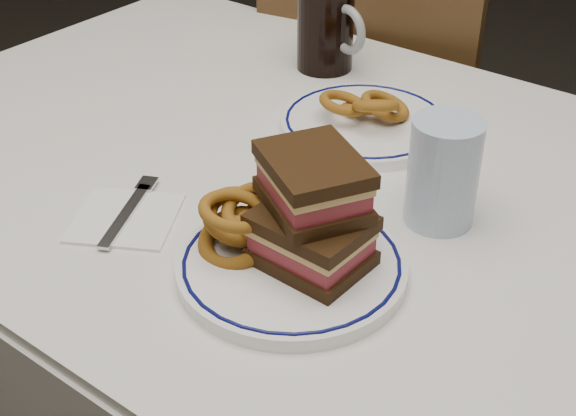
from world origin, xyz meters
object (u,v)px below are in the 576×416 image
Objects in this scene: chair_far at (380,119)px; reuben_sandwich at (312,211)px; main_plate at (292,266)px; beer_mug at (327,22)px; far_plate at (365,123)px.

chair_far reaches higher than reuben_sandwich.
chair_far reaches higher than main_plate.
far_plate is at bearing -39.84° from beer_mug.
reuben_sandwich is at bearing -67.08° from far_plate.
beer_mug is 0.64× the size of far_plate.
main_plate and far_plate have the same top height.
chair_far is 0.56m from far_plate.
chair_far is 3.90× the size of far_plate.
beer_mug reaches higher than far_plate.
chair_far is 6.41× the size of reuben_sandwich.
chair_far reaches higher than beer_mug.
beer_mug is at bearing -77.72° from chair_far.
far_plate is (-0.12, 0.33, -0.00)m from main_plate.
reuben_sandwich is 0.34m from far_plate.
far_plate is at bearing 112.92° from reuben_sandwich.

